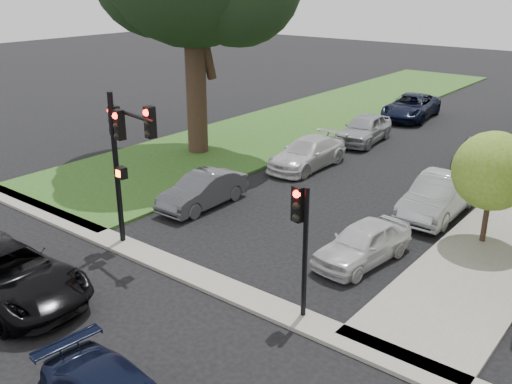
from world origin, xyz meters
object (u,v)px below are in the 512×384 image
Objects in this scene: car_parked_1 at (439,196)px; car_parked_2 at (484,155)px; car_cross_near at (6,274)px; car_parked_5 at (203,190)px; car_parked_0 at (363,243)px; car_parked_8 at (411,107)px; traffic_signal_secondary at (301,228)px; car_parked_6 at (307,153)px; car_parked_7 at (365,129)px; traffic_signal_main at (123,144)px; small_tree_a at (493,171)px.

car_parked_2 is at bearing 92.67° from car_parked_1.
car_cross_near reaches higher than car_parked_5.
car_parked_8 is (-7.40, 20.30, 0.12)m from car_parked_0.
car_parked_8 is (-7.62, 24.32, -1.89)m from traffic_signal_secondary.
car_parked_0 is at bearing -45.93° from car_parked_6.
car_parked_6 reaches higher than car_parked_0.
car_parked_5 is 12.81m from car_parked_7.
traffic_signal_secondary is 25.55m from car_parked_8.
traffic_signal_main is 8.52m from car_parked_0.
car_parked_7 reaches higher than car_parked_8.
small_tree_a reaches higher than traffic_signal_secondary.
car_parked_6 is at bearing 160.56° from small_tree_a.
car_parked_7 is at bearing -93.29° from car_parked_8.
car_parked_8 is (0.10, 19.99, 0.11)m from car_parked_5.
traffic_signal_main is at bearing -89.32° from car_parked_6.
traffic_signal_secondary is 13.54m from car_parked_6.
car_parked_2 is at bearing -53.98° from car_parked_8.
traffic_signal_main is 12.23m from car_parked_1.
car_parked_5 is (-10.18, -3.54, -2.01)m from small_tree_a.
car_parked_5 is 0.73× the size of car_parked_8.
traffic_signal_secondary is (7.11, -0.04, -1.03)m from traffic_signal_main.
traffic_signal_main is (-9.58, -7.83, 1.01)m from small_tree_a.
traffic_signal_secondary reaches higher than car_parked_6.
car_parked_2 is 1.27× the size of car_parked_5.
traffic_signal_secondary is 4.50m from car_parked_0.
traffic_signal_secondary is at bearing -73.40° from car_parked_7.
traffic_signal_secondary reaches higher than car_cross_near.
traffic_signal_main is 17.88m from car_parked_2.
car_parked_0 is at bearing -95.50° from car_parked_1.
car_parked_5 is 0.84× the size of car_parked_6.
traffic_signal_main is at bearing -2.99° from car_cross_near.
car_parked_6 is 13.04m from car_parked_8.
traffic_signal_secondary reaches higher than car_parked_8.
car_parked_1 is 10.71m from car_parked_7.
car_parked_5 is at bearing 1.49° from car_cross_near.
car_parked_7 is 0.82× the size of car_parked_8.
car_cross_near is 1.15× the size of car_parked_6.
car_parked_8 is (-0.51, 24.27, -2.92)m from traffic_signal_main.
car_cross_near is (-7.20, -4.48, -1.89)m from traffic_signal_secondary.
car_parked_1 is at bearing -68.87° from car_parked_8.
car_cross_near is at bearing -122.31° from car_parked_0.
car_parked_7 is (-0.00, 5.85, 0.08)m from car_parked_6.
car_parked_6 is 0.87× the size of car_parked_8.
small_tree_a is 1.06× the size of traffic_signal_secondary.
car_parked_8 is (-0.41, 13.03, 0.08)m from car_parked_6.
traffic_signal_main reaches higher than car_parked_2.
traffic_signal_secondary is at bearing -79.14° from car_parked_8.
car_parked_0 is at bearing -76.52° from car_parked_8.
car_parked_8 is at bearing 122.99° from car_parked_2.
car_parked_7 is at bearing 125.18° from car_parked_0.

